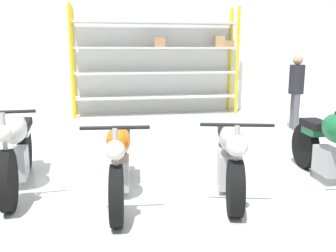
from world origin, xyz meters
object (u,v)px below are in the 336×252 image
motorcycle_orange (119,160)px  motorcycle_silver (230,158)px  motorcycle_white (16,149)px  shelving_rack (160,59)px  person_browsing (296,86)px  motorcycle_green (332,147)px

motorcycle_orange → motorcycle_silver: motorcycle_orange is taller
motorcycle_white → motorcycle_silver: motorcycle_white is taller
shelving_rack → motorcycle_orange: 5.98m
motorcycle_white → motorcycle_silver: (2.56, -0.59, -0.09)m
motorcycle_white → person_browsing: (5.22, 2.73, 0.44)m
shelving_rack → motorcycle_green: shelving_rack is taller
motorcycle_white → motorcycle_orange: 1.35m
motorcycle_silver → shelving_rack: bearing=-166.1°
motorcycle_orange → person_browsing: (3.99, 3.26, 0.49)m
motorcycle_white → motorcycle_silver: bearing=73.5°
motorcycle_green → person_browsing: 3.60m
shelving_rack → motorcycle_silver: (-0.06, -5.78, -1.05)m
motorcycle_white → motorcycle_orange: size_ratio=1.00×
shelving_rack → motorcycle_white: (-2.62, -5.19, -0.97)m
shelving_rack → motorcycle_white: bearing=-116.8°
motorcycle_white → motorcycle_green: 3.96m
shelving_rack → motorcycle_silver: 5.88m
motorcycle_green → motorcycle_orange: bearing=-86.9°
shelving_rack → motorcycle_green: 6.01m
shelving_rack → person_browsing: bearing=-43.4°
shelving_rack → motorcycle_green: (1.30, -5.79, -0.97)m
motorcycle_silver → person_browsing: 4.29m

